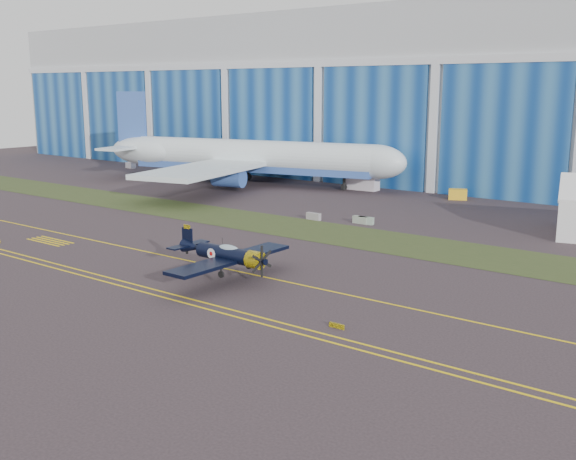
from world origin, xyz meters
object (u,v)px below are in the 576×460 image
Objects in this scene: warbird at (225,254)px; tug at (458,194)px; shipping_container at (363,183)px; jetliner at (250,121)px.

tug is at bearing 92.33° from warbird.
warbird reaches higher than shipping_container.
warbird is 53.35m from tug.
shipping_container is (-18.05, 53.09, -1.22)m from warbird.
warbird is at bearing -74.70° from shipping_container.
tug is (35.58, 6.03, -10.09)m from jetliner.
warbird is 4.99× the size of tug.
jetliner reaches higher than shipping_container.
jetliner is at bearing 128.80° from warbird.
shipping_container reaches higher than tug.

